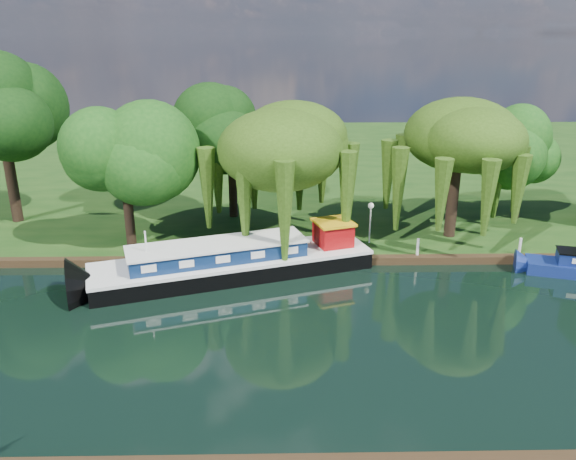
{
  "coord_description": "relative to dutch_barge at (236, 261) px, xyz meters",
  "views": [
    {
      "loc": [
        -5.14,
        -21.93,
        12.69
      ],
      "look_at": [
        -4.61,
        6.23,
        2.8
      ],
      "focal_mm": 35.0,
      "sensor_mm": 36.0,
      "label": 1
    }
  ],
  "objects": [
    {
      "name": "ground",
      "position": [
        7.48,
        -6.77,
        -0.81
      ],
      "size": [
        120.0,
        120.0,
        0.0
      ],
      "primitive_type": "plane",
      "color": "black"
    },
    {
      "name": "willow_left",
      "position": [
        2.74,
        4.33,
        5.44
      ],
      "size": [
        6.66,
        6.66,
        7.98
      ],
      "color": "black",
      "rests_on": "far_bank"
    },
    {
      "name": "far_bank",
      "position": [
        7.48,
        27.23,
        -0.58
      ],
      "size": [
        120.0,
        52.0,
        0.45
      ],
      "primitive_type": "cube",
      "color": "#14370F",
      "rests_on": "ground"
    },
    {
      "name": "lamppost",
      "position": [
        7.98,
        3.73,
        1.61
      ],
      "size": [
        0.36,
        0.36,
        2.56
      ],
      "color": "silver",
      "rests_on": "far_bank"
    },
    {
      "name": "tree_far_left",
      "position": [
        -6.53,
        3.27,
        5.36
      ],
      "size": [
        5.18,
        5.18,
        8.35
      ],
      "color": "black",
      "rests_on": "far_bank"
    },
    {
      "name": "tree_far_mid",
      "position": [
        -0.79,
        9.23,
        5.44
      ],
      "size": [
        5.14,
        5.14,
        8.41
      ],
      "color": "black",
      "rests_on": "far_bank"
    },
    {
      "name": "mooring_posts",
      "position": [
        6.98,
        1.63,
        0.14
      ],
      "size": [
        19.16,
        0.16,
        1.0
      ],
      "color": "silver",
      "rests_on": "far_bank"
    },
    {
      "name": "red_dinghy",
      "position": [
        -5.66,
        -1.49,
        -0.81
      ],
      "size": [
        3.2,
        2.64,
        0.58
      ],
      "primitive_type": "imported",
      "rotation": [
        0.0,
        0.0,
        1.31
      ],
      "color": "maroon",
      "rests_on": "ground"
    },
    {
      "name": "tree_far_back",
      "position": [
        -15.65,
        8.51,
        6.73
      ],
      "size": [
        6.06,
        6.06,
        10.18
      ],
      "color": "black",
      "rests_on": "far_bank"
    },
    {
      "name": "willow_right",
      "position": [
        13.31,
        4.91,
        5.26
      ],
      "size": [
        6.32,
        6.32,
        7.7
      ],
      "color": "black",
      "rests_on": "far_bank"
    },
    {
      "name": "tree_far_right",
      "position": [
        19.0,
        8.45,
        4.3
      ],
      "size": [
        4.12,
        4.12,
        6.75
      ],
      "color": "black",
      "rests_on": "far_bank"
    },
    {
      "name": "dutch_barge",
      "position": [
        0.0,
        0.0,
        0.0
      ],
      "size": [
        15.73,
        8.11,
        3.25
      ],
      "rotation": [
        0.0,
        0.0,
        0.32
      ],
      "color": "black",
      "rests_on": "ground"
    }
  ]
}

